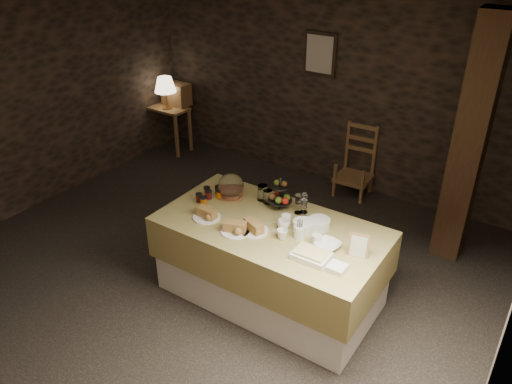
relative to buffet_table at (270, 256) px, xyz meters
The scene contains 28 objects.
ground_plane 0.88m from the buffet_table, behind, with size 5.50×5.00×0.01m, color black.
room_shell 1.31m from the buffet_table, behind, with size 5.52×5.02×2.60m.
buffet_table is the anchor object (origin of this frame).
console_table 3.86m from the buffet_table, 146.87° to the left, with size 0.66×0.38×0.71m.
table_lamp 3.84m from the buffet_table, 147.09° to the left, with size 0.33×0.33×0.49m.
wine_rack 3.94m from the buffet_table, 144.26° to the left, with size 0.42×0.26×0.34m, color brown.
chair 2.44m from the buffet_table, 94.35° to the left, with size 0.46×0.44×0.74m.
timber_column 2.29m from the buffet_table, 54.47° to the left, with size 0.30×0.30×2.60m, color black.
framed_picture 2.99m from the buffet_table, 109.04° to the left, with size 0.45×0.04×0.55m.
plate_stack_a 0.50m from the buffet_table, 15.79° to the left, with size 0.19×0.19×0.10m, color white.
plate_stack_b 0.59m from the buffet_table, 28.96° to the left, with size 0.20×0.20×0.09m, color white.
cutlery_holder 0.52m from the buffet_table, ahead, with size 0.10×0.10×0.12m, color white.
cup_a 0.41m from the buffet_table, ahead, with size 0.11×0.11×0.09m, color white.
cup_b 0.46m from the buffet_table, 33.48° to the right, with size 0.10×0.10×0.09m, color white.
mug_c 0.42m from the buffet_table, 40.59° to the left, with size 0.09×0.09×0.10m, color white.
mug_d 0.62m from the buffet_table, ahead, with size 0.08×0.08×0.09m, color white.
bowl 0.70m from the buffet_table, ahead, with size 0.21×0.21×0.05m, color white.
cake_dome 0.80m from the buffet_table, 159.75° to the left, with size 0.26×0.26×0.26m.
fruit_stand 0.57m from the buffet_table, 106.36° to the left, with size 0.24×0.24×0.34m.
bread_platter_left 0.73m from the buffet_table, 158.21° to the right, with size 0.26×0.26×0.11m.
bread_platter_center 0.52m from the buffet_table, 126.86° to the right, with size 0.26×0.26×0.11m.
bread_platter_right 0.43m from the buffet_table, 112.19° to the right, with size 0.26×0.26×0.11m.
jam_jars 0.87m from the buffet_table, behind, with size 0.20×0.32×0.07m.
tart_dish 0.71m from the buffet_table, 23.99° to the right, with size 0.30×0.22×0.07m.
square_dish 0.91m from the buffet_table, 18.74° to the right, with size 0.14×0.14×0.04m, color white.
menu_frame 0.95m from the buffet_table, ahead, with size 0.17×0.02×0.22m, color brown.
storage_jar_a 0.64m from the buffet_table, 132.59° to the left, with size 0.10×0.10×0.16m, color white.
storage_jar_b 0.58m from the buffet_table, 127.07° to the left, with size 0.09×0.09×0.14m, color white.
Camera 1 is at (2.75, -3.35, 3.29)m, focal length 35.00 mm.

